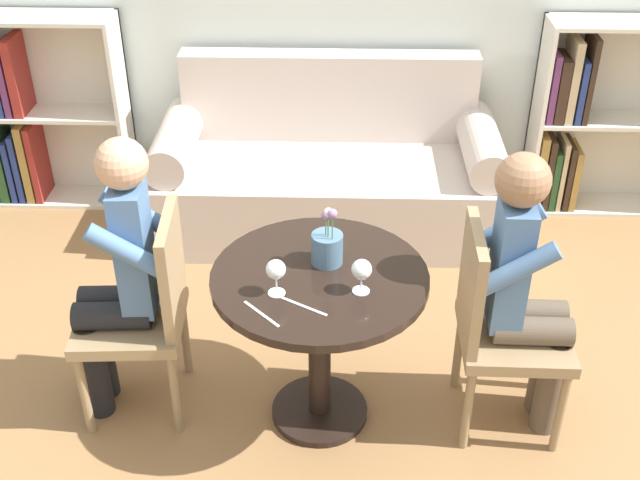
# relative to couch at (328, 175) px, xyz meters

# --- Properties ---
(ground_plane) EXTENTS (16.00, 16.00, 0.00)m
(ground_plane) POSITION_rel_couch_xyz_m (0.00, -1.54, -0.31)
(ground_plane) COLOR olive
(round_table) EXTENTS (0.82, 0.82, 0.71)m
(round_table) POSITION_rel_couch_xyz_m (0.00, -1.54, 0.24)
(round_table) COLOR black
(round_table) RESTS_ON ground_plane
(couch) EXTENTS (1.88, 0.80, 0.92)m
(couch) POSITION_rel_couch_xyz_m (0.00, 0.00, 0.00)
(couch) COLOR beige
(couch) RESTS_ON ground_plane
(bookshelf_left) EXTENTS (0.83, 0.28, 1.12)m
(bookshelf_left) POSITION_rel_couch_xyz_m (-1.69, 0.27, 0.22)
(bookshelf_left) COLOR silver
(bookshelf_left) RESTS_ON ground_plane
(bookshelf_right) EXTENTS (0.83, 0.28, 1.12)m
(bookshelf_right) POSITION_rel_couch_xyz_m (1.46, 0.27, 0.22)
(bookshelf_right) COLOR silver
(bookshelf_right) RESTS_ON ground_plane
(chair_left) EXTENTS (0.44, 0.44, 0.90)m
(chair_left) POSITION_rel_couch_xyz_m (-0.69, -1.48, 0.18)
(chair_left) COLOR #937A56
(chair_left) RESTS_ON ground_plane
(chair_right) EXTENTS (0.43, 0.43, 0.90)m
(chair_right) POSITION_rel_couch_xyz_m (0.69, -1.53, 0.18)
(chair_right) COLOR #937A56
(chair_right) RESTS_ON ground_plane
(person_left) EXTENTS (0.43, 0.36, 1.23)m
(person_left) POSITION_rel_couch_xyz_m (-0.78, -1.48, 0.34)
(person_left) COLOR black
(person_left) RESTS_ON ground_plane
(person_right) EXTENTS (0.42, 0.34, 1.22)m
(person_right) POSITION_rel_couch_xyz_m (0.78, -1.53, 0.33)
(person_right) COLOR brown
(person_right) RESTS_ON ground_plane
(wine_glass_left) EXTENTS (0.07, 0.07, 0.14)m
(wine_glass_left) POSITION_rel_couch_xyz_m (-0.15, -1.66, 0.50)
(wine_glass_left) COLOR white
(wine_glass_left) RESTS_ON round_table
(wine_glass_right) EXTENTS (0.07, 0.07, 0.13)m
(wine_glass_right) POSITION_rel_couch_xyz_m (0.15, -1.64, 0.49)
(wine_glass_right) COLOR white
(wine_glass_right) RESTS_ON round_table
(flower_vase) EXTENTS (0.12, 0.12, 0.25)m
(flower_vase) POSITION_rel_couch_xyz_m (0.03, -1.46, 0.48)
(flower_vase) COLOR slate
(flower_vase) RESTS_ON round_table
(knife_left_setting) EXTENTS (0.17, 0.11, 0.00)m
(knife_left_setting) POSITION_rel_couch_xyz_m (-0.05, -1.74, 0.40)
(knife_left_setting) COLOR silver
(knife_left_setting) RESTS_ON round_table
(fork_left_setting) EXTENTS (0.14, 0.14, 0.00)m
(fork_left_setting) POSITION_rel_couch_xyz_m (-0.20, -1.78, 0.40)
(fork_left_setting) COLOR silver
(fork_left_setting) RESTS_ON round_table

